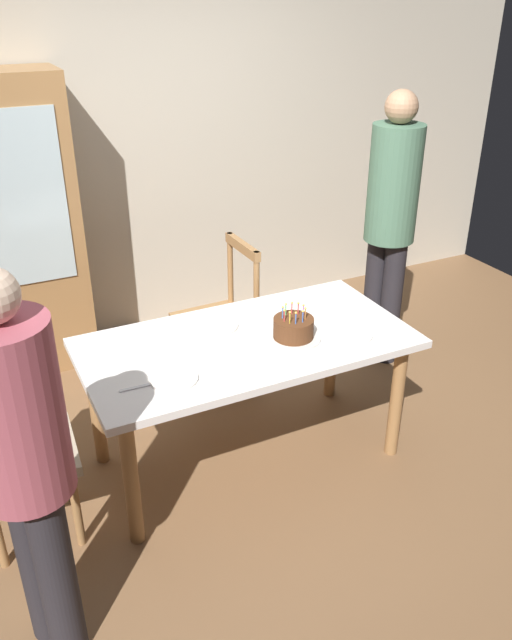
% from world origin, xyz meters
% --- Properties ---
extents(ground, '(6.40, 6.40, 0.00)m').
position_xyz_m(ground, '(0.00, 0.00, 0.00)').
color(ground, brown).
extents(back_wall, '(6.40, 0.10, 2.60)m').
position_xyz_m(back_wall, '(0.00, 1.85, 1.30)').
color(back_wall, beige).
rests_on(back_wall, ground).
extents(dining_table, '(1.66, 0.84, 0.73)m').
position_xyz_m(dining_table, '(0.00, 0.00, 0.64)').
color(dining_table, white).
rests_on(dining_table, ground).
extents(birthday_cake, '(0.28, 0.28, 0.18)m').
position_xyz_m(birthday_cake, '(0.21, -0.09, 0.79)').
color(birthday_cake, silver).
rests_on(birthday_cake, dining_table).
extents(plate_near_celebrant, '(0.22, 0.22, 0.01)m').
position_xyz_m(plate_near_celebrant, '(-0.46, -0.19, 0.74)').
color(plate_near_celebrant, white).
rests_on(plate_near_celebrant, dining_table).
extents(plate_far_side, '(0.22, 0.22, 0.01)m').
position_xyz_m(plate_far_side, '(-0.08, 0.19, 0.74)').
color(plate_far_side, white).
rests_on(plate_far_side, dining_table).
extents(plate_near_guest, '(0.22, 0.22, 0.01)m').
position_xyz_m(plate_near_guest, '(0.50, -0.19, 0.74)').
color(plate_near_guest, white).
rests_on(plate_near_guest, dining_table).
extents(fork_near_celebrant, '(0.18, 0.02, 0.01)m').
position_xyz_m(fork_near_celebrant, '(-0.62, -0.18, 0.74)').
color(fork_near_celebrant, silver).
rests_on(fork_near_celebrant, dining_table).
extents(fork_far_side, '(0.18, 0.05, 0.01)m').
position_xyz_m(fork_far_side, '(-0.24, 0.19, 0.74)').
color(fork_far_side, silver).
rests_on(fork_far_side, dining_table).
extents(fork_near_guest, '(0.18, 0.03, 0.01)m').
position_xyz_m(fork_near_guest, '(0.34, -0.20, 0.74)').
color(fork_near_guest, silver).
rests_on(fork_near_guest, dining_table).
extents(chair_spindle_back, '(0.45, 0.45, 0.95)m').
position_xyz_m(chair_spindle_back, '(0.16, 0.74, 0.46)').
color(chair_spindle_back, '#9E7042').
rests_on(chair_spindle_back, ground).
extents(chair_upholstered, '(0.47, 0.47, 0.95)m').
position_xyz_m(chair_upholstered, '(-1.22, -0.04, 0.53)').
color(chair_upholstered, tan).
rests_on(chair_upholstered, ground).
extents(person_celebrant, '(0.32, 0.32, 1.60)m').
position_xyz_m(person_celebrant, '(-1.16, -0.68, 0.91)').
color(person_celebrant, '#262328').
rests_on(person_celebrant, ground).
extents(person_guest, '(0.32, 0.32, 1.79)m').
position_xyz_m(person_guest, '(1.28, 0.58, 1.03)').
color(person_guest, '#262328').
rests_on(person_guest, ground).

